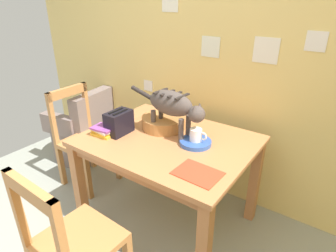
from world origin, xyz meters
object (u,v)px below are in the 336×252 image
Objects in this scene: wicker_basket at (164,122)px; saucer_bowl at (195,142)px; dining_table at (168,150)px; coffee_mug at (196,135)px; magazine at (198,173)px; book_stack at (104,131)px; cat at (173,106)px; wooden_chair_far at (84,139)px; toaster at (119,123)px; wicker_armchair at (82,134)px; wooden_chair_near at (72,242)px.

saucer_bowl is at bearing -15.55° from wicker_basket.
coffee_mug is (0.20, 0.04, 0.17)m from dining_table.
magazine reaches higher than dining_table.
book_stack is (-0.62, -0.26, -0.04)m from coffee_mug.
dining_table is 0.49m from book_stack.
cat is 1.11m from wooden_chair_far.
magazine is 1.30× the size of toaster.
wooden_chair_far reaches higher than dining_table.
dining_table is at bearing -44.67° from wicker_basket.
toaster is (-0.21, -0.27, 0.04)m from wicker_basket.
dining_table is 5.37× the size of saucer_bowl.
book_stack reaches higher than dining_table.
saucer_bowl is 0.35m from magazine.
cat is 1.58m from wicker_armchair.
saucer_bowl reaches higher than magazine.
coffee_mug is at bearing 22.50° from book_stack.
wooden_chair_far is (-1.17, -0.03, -0.31)m from saucer_bowl.
toaster is (-0.35, -0.19, -0.15)m from cat.
toaster is (-0.74, 0.13, 0.08)m from magazine.
wicker_basket is at bearing 51.25° from book_stack.
cat is 0.55m from magazine.
book_stack is at bearing -128.75° from wicker_basket.
dining_table is at bearing -110.00° from wicker_armchair.
wooden_chair_near is (-0.06, -0.90, -0.53)m from cat.
wooden_chair_near is (0.29, -0.71, -0.38)m from toaster.
magazine is 0.28× the size of wooden_chair_near.
dining_table is 0.24m from wicker_basket.
wooden_chair_far is (-0.62, 0.14, -0.38)m from toaster.
coffee_mug is 0.16× the size of wicker_armchair.
dining_table is 6.47× the size of book_stack.
wicker_basket is 0.43× the size of wicker_armchair.
wicker_armchair is (-1.77, 0.55, -0.48)m from magazine.
book_stack is at bearing 67.36° from wooden_chair_far.
wooden_chair_far is at bearing -83.56° from cat.
cat is 3.25× the size of toaster.
coffee_mug is (0.20, -0.01, -0.16)m from cat.
cat is at bearing -29.67° from wicker_basket.
wooden_chair_far is (-0.92, 0.85, 0.00)m from wooden_chair_near.
magazine is (0.19, -0.30, -0.01)m from saucer_bowl.
wicker_armchair reaches higher than saucer_bowl.
wooden_chair_far is (-0.55, 0.22, -0.33)m from book_stack.
cat reaches higher than wicker_armchair.
toaster is (-0.55, -0.17, 0.07)m from saucer_bowl.
book_stack is (-0.42, -0.22, 0.12)m from dining_table.
cat reaches higher than saucer_bowl.
toaster is at bearing 172.55° from magazine.
saucer_bowl is 1.09× the size of toaster.
wooden_chair_near reaches higher than saucer_bowl.
wooden_chair_far is at bearing 179.58° from dining_table.
cat is at bearing 143.21° from magazine.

